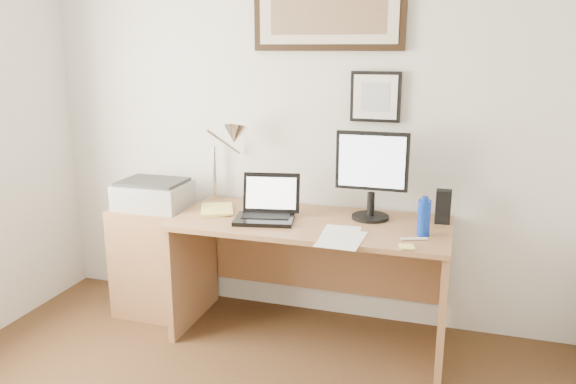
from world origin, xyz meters
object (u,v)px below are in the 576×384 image
at_px(laptop, 267,210).
at_px(printer, 153,194).
at_px(side_cabinet, 157,260).
at_px(book, 201,210).
at_px(lcd_monitor, 372,171).
at_px(water_bottle, 424,218).
at_px(desk, 314,254).

distance_m(laptop, printer, 0.81).
bearing_deg(side_cabinet, book, -10.52).
xyz_separation_m(laptop, lcd_monitor, (0.58, 0.18, 0.23)).
xyz_separation_m(water_bottle, printer, (-1.71, 0.13, -0.03)).
relative_size(water_bottle, lcd_monitor, 0.38).
distance_m(side_cabinet, printer, 0.45).
bearing_deg(water_bottle, desk, 165.98).
distance_m(water_bottle, lcd_monitor, 0.43).
bearing_deg(laptop, water_bottle, -2.08).
bearing_deg(printer, lcd_monitor, 3.70).
height_order(side_cabinet, lcd_monitor, lcd_monitor).
distance_m(water_bottle, book, 1.35).
distance_m(book, printer, 0.38).
bearing_deg(laptop, printer, 173.50).
height_order(book, laptop, laptop).
xyz_separation_m(desk, laptop, (-0.26, -0.13, 0.29)).
relative_size(water_bottle, printer, 0.45).
distance_m(side_cabinet, lcd_monitor, 1.55).
bearing_deg(side_cabinet, desk, 1.89).
xyz_separation_m(desk, lcd_monitor, (0.32, 0.05, 0.53)).
bearing_deg(desk, water_bottle, -14.02).
bearing_deg(water_bottle, printer, 175.83).
xyz_separation_m(water_bottle, lcd_monitor, (-0.32, 0.21, 0.19)).
bearing_deg(book, water_bottle, -2.43).
distance_m(side_cabinet, book, 0.55).
relative_size(lcd_monitor, printer, 1.18).
height_order(water_bottle, desk, water_bottle).
bearing_deg(desk, printer, -178.05).
bearing_deg(lcd_monitor, desk, -170.62).
xyz_separation_m(laptop, printer, (-0.81, 0.09, 0.01)).
xyz_separation_m(book, laptop, (0.44, -0.02, 0.05)).
distance_m(lcd_monitor, printer, 1.41).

